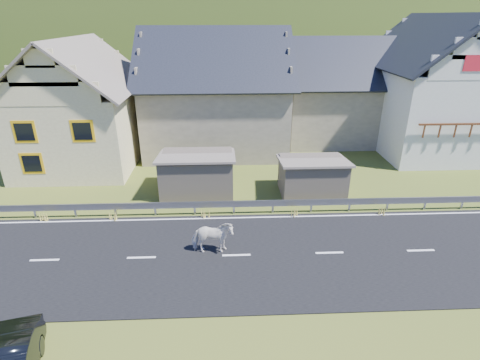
{
  "coord_description": "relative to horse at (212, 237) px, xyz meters",
  "views": [
    {
      "loc": [
        -0.42,
        -13.23,
        9.37
      ],
      "look_at": [
        0.26,
        2.43,
        2.46
      ],
      "focal_mm": 28.0,
      "sensor_mm": 36.0,
      "label": 1
    }
  ],
  "objects": [
    {
      "name": "ground",
      "position": [
        1.0,
        -0.26,
        -0.79
      ],
      "size": [
        160.0,
        160.0,
        0.0
      ],
      "primitive_type": "plane",
      "color": "#3C5019",
      "rests_on": "ground"
    },
    {
      "name": "road",
      "position": [
        1.0,
        -0.26,
        -0.77
      ],
      "size": [
        60.0,
        7.0,
        0.04
      ],
      "primitive_type": "cube",
      "color": "black",
      "rests_on": "ground"
    },
    {
      "name": "lane_markings",
      "position": [
        1.0,
        -0.26,
        -0.74
      ],
      "size": [
        60.0,
        6.6,
        0.01
      ],
      "primitive_type": "cube",
      "color": "silver",
      "rests_on": "road"
    },
    {
      "name": "guardrail",
      "position": [
        1.0,
        3.42,
        -0.22
      ],
      "size": [
        28.1,
        0.09,
        0.75
      ],
      "color": "#93969B",
      "rests_on": "ground"
    },
    {
      "name": "shed_left",
      "position": [
        -1.0,
        6.24,
        0.31
      ],
      "size": [
        4.3,
        3.3,
        2.4
      ],
      "primitive_type": "cube",
      "color": "brown",
      "rests_on": "ground"
    },
    {
      "name": "shed_right",
      "position": [
        5.5,
        5.74,
        0.21
      ],
      "size": [
        3.8,
        2.9,
        2.2
      ],
      "primitive_type": "cube",
      "color": "brown",
      "rests_on": "ground"
    },
    {
      "name": "house_cream",
      "position": [
        -9.0,
        11.74,
        3.57
      ],
      "size": [
        7.8,
        9.8,
        8.3
      ],
      "color": "beige",
      "rests_on": "ground"
    },
    {
      "name": "house_stone_a",
      "position": [
        0.0,
        14.74,
        3.85
      ],
      "size": [
        10.8,
        9.8,
        8.9
      ],
      "color": "gray",
      "rests_on": "ground"
    },
    {
      "name": "house_stone_b",
      "position": [
        10.0,
        16.74,
        3.45
      ],
      "size": [
        9.8,
        8.8,
        8.1
      ],
      "color": "gray",
      "rests_on": "ground"
    },
    {
      "name": "house_white",
      "position": [
        16.0,
        13.74,
        4.27
      ],
      "size": [
        8.8,
        10.8,
        9.7
      ],
      "color": "silver",
      "rests_on": "ground"
    },
    {
      "name": "mountain",
      "position": [
        6.0,
        179.74,
        -20.79
      ],
      "size": [
        440.0,
        280.0,
        260.0
      ],
      "primitive_type": "ellipsoid",
      "color": "#253611",
      "rests_on": "ground"
    },
    {
      "name": "conifer_patch",
      "position": [
        -54.0,
        109.74,
        5.21
      ],
      "size": [
        76.0,
        50.0,
        28.0
      ],
      "primitive_type": "ellipsoid",
      "color": "black",
      "rests_on": "ground"
    },
    {
      "name": "horse",
      "position": [
        0.0,
        0.0,
        0.0
      ],
      "size": [
        0.84,
        1.78,
        1.49
      ],
      "primitive_type": "imported",
      "rotation": [
        0.0,
        0.0,
        1.59
      ],
      "color": "white",
      "rests_on": "road"
    }
  ]
}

